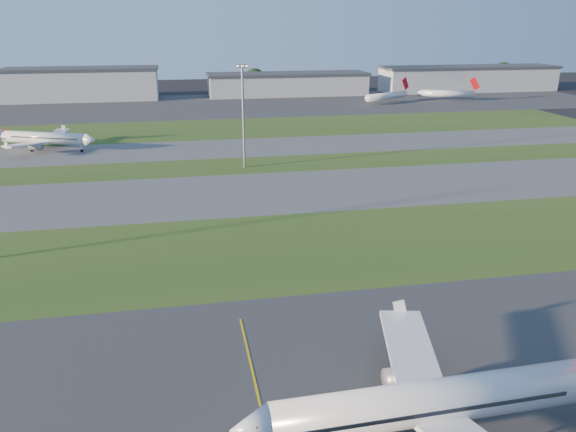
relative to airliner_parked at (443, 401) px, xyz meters
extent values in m
cube|color=#2F4F1A|center=(-20.11, 46.86, -4.12)|extent=(300.00, 34.00, 0.01)
cube|color=#515154|center=(-20.11, 79.86, -4.12)|extent=(300.00, 32.00, 0.01)
cube|color=#2F4F1A|center=(-20.11, 104.86, -4.12)|extent=(300.00, 18.00, 0.01)
cube|color=#515154|center=(-20.11, 126.86, -4.12)|extent=(300.00, 26.00, 0.01)
cube|color=#2F4F1A|center=(-20.11, 159.86, -4.12)|extent=(300.00, 40.00, 0.01)
cube|color=#333335|center=(-20.11, 219.86, -4.12)|extent=(400.00, 80.00, 0.01)
cylinder|color=white|center=(-0.36, -0.01, 0.12)|extent=(30.37, 4.55, 3.84)
cube|color=white|center=(0.46, 8.09, -0.39)|extent=(7.75, 15.77, 1.56)
cylinder|color=gray|center=(-1.01, 5.83, -1.50)|extent=(4.29, 2.42, 2.32)
cylinder|color=white|center=(-59.63, 134.18, -0.42)|extent=(25.70, 13.36, 3.35)
cube|color=white|center=(-57.71, 141.03, -0.86)|extent=(5.95, 13.68, 1.36)
cube|color=white|center=(-63.19, 128.01, -0.86)|extent=(11.11, 12.97, 1.36)
cylinder|color=gray|center=(-57.24, 138.72, -1.83)|extent=(4.20, 3.31, 2.03)
cylinder|color=gray|center=(-61.21, 129.29, -1.83)|extent=(4.20, 3.31, 2.03)
cylinder|color=white|center=(74.01, 211.41, -0.92)|extent=(24.35, 15.27, 3.20)
cube|color=red|center=(85.42, 217.64, 3.88)|extent=(4.69, 2.74, 6.16)
cylinder|color=white|center=(105.14, 215.35, -0.92)|extent=(25.32, 12.66, 3.20)
cube|color=red|center=(117.20, 210.51, 3.88)|extent=(4.91, 2.21, 6.16)
cylinder|color=gray|center=(-5.11, 102.86, 8.38)|extent=(0.60, 0.60, 25.00)
cube|color=gray|center=(-5.11, 102.86, 21.28)|extent=(3.20, 0.50, 0.80)
cube|color=#FFF2CC|center=(-5.11, 102.86, 21.28)|extent=(2.80, 0.70, 0.35)
cube|color=#A8ABB0|center=(-65.11, 249.86, 2.88)|extent=(70.00, 22.00, 14.00)
cube|color=#383A3F|center=(-65.11, 249.86, 10.48)|extent=(71.40, 23.00, 1.20)
cube|color=#A8ABB0|center=(34.89, 249.86, 0.88)|extent=(80.00, 22.00, 10.00)
cube|color=#383A3F|center=(34.89, 249.86, 6.48)|extent=(81.60, 23.00, 1.20)
cube|color=#A8ABB0|center=(134.89, 249.86, 1.88)|extent=(95.00, 22.00, 12.00)
cube|color=#383A3F|center=(134.89, 249.86, 8.48)|extent=(96.90, 23.00, 1.20)
cylinder|color=black|center=(-40.11, 260.86, -2.32)|extent=(1.00, 1.00, 3.60)
sphere|color=black|center=(-40.11, 260.86, 1.73)|extent=(9.90, 9.90, 9.90)
cylinder|color=black|center=(19.89, 263.86, -2.02)|extent=(1.00, 1.00, 4.20)
sphere|color=black|center=(19.89, 263.86, 2.70)|extent=(11.55, 11.55, 11.55)
cylinder|color=black|center=(94.89, 261.86, -2.22)|extent=(1.00, 1.00, 3.80)
sphere|color=black|center=(94.89, 261.86, 2.05)|extent=(10.45, 10.45, 10.45)
cylinder|color=black|center=(164.89, 265.86, -1.82)|extent=(1.00, 1.00, 4.60)
sphere|color=black|center=(164.89, 265.86, 3.35)|extent=(12.65, 12.65, 12.65)
camera|label=1|loc=(-21.24, -37.64, 31.36)|focal=35.00mm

